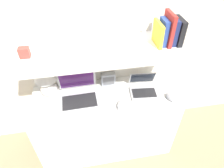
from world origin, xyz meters
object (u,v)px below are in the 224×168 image
computer_mouse (121,105)px  book_navy (173,31)px  book_yellow (158,34)px  laptop_small (143,88)px  shelf_gadget (24,52)px  second_mouse (170,97)px  book_black (178,31)px  router_box (108,79)px  table_lamp (46,79)px  laptop_large (79,94)px  book_red (168,29)px  book_blue (163,32)px

computer_mouse → book_navy: book_navy is taller
book_yellow → laptop_small: bearing=-147.4°
book_navy → shelf_gadget: (-1.12, 0.00, -0.06)m
laptop_small → computer_mouse: 0.29m
computer_mouse → book_navy: (0.44, 0.20, 0.54)m
second_mouse → laptop_small: bearing=146.2°
book_black → book_yellow: book_black is taller
book_yellow → computer_mouse: bearing=-147.7°
laptop_small → book_yellow: book_yellow is taller
router_box → table_lamp: bearing=-175.6°
laptop_large → book_black: 0.97m
book_black → book_red: bearing=180.0°
laptop_small → computer_mouse: bearing=-147.8°
book_black → book_yellow: bearing=180.0°
book_black → shelf_gadget: bearing=180.0°
table_lamp → book_blue: book_blue is taller
book_red → book_blue: 0.04m
book_black → shelf_gadget: (-1.17, 0.00, -0.06)m
computer_mouse → second_mouse: size_ratio=1.10×
laptop_large → second_mouse: (0.79, -0.15, -0.03)m
table_lamp → second_mouse: bearing=-13.4°
laptop_small → router_box: size_ratio=1.99×
table_lamp → book_red: bearing=-3.7°
router_box → computer_mouse: bearing=-79.5°
laptop_large → book_red: size_ratio=1.35×
laptop_large → book_navy: (0.78, 0.04, 0.51)m
computer_mouse → shelf_gadget: bearing=163.4°
second_mouse → book_navy: bearing=93.4°
second_mouse → book_red: size_ratio=0.46×
book_yellow → shelf_gadget: size_ratio=2.44×
book_red → book_yellow: 0.09m
book_blue → shelf_gadget: book_blue is taller
second_mouse → book_yellow: (-0.13, 0.19, 0.53)m
book_red → shelf_gadget: (-1.08, 0.00, -0.09)m
router_box → book_navy: (0.50, -0.11, 0.50)m
table_lamp → router_box: table_lamp is taller
book_red → book_blue: bearing=180.0°
book_yellow → book_blue: bearing=0.0°
laptop_small → book_navy: 0.56m
second_mouse → book_black: 0.57m
laptop_large → laptop_small: laptop_large is taller
computer_mouse → book_yellow: size_ratio=0.70×
laptop_large → router_box: bearing=26.3°
book_yellow → shelf_gadget: 1.00m
table_lamp → second_mouse: (1.05, -0.25, -0.17)m
computer_mouse → book_yellow: (0.32, 0.20, 0.53)m
second_mouse → book_black: size_ratio=0.58×
table_lamp → book_yellow: bearing=-4.0°
table_lamp → book_black: 1.15m
computer_mouse → book_navy: size_ratio=0.63×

